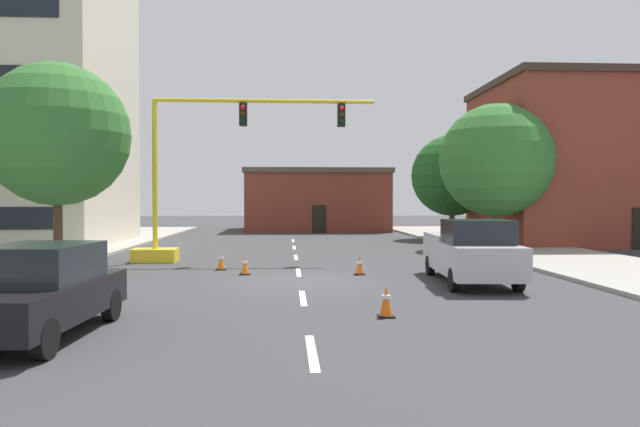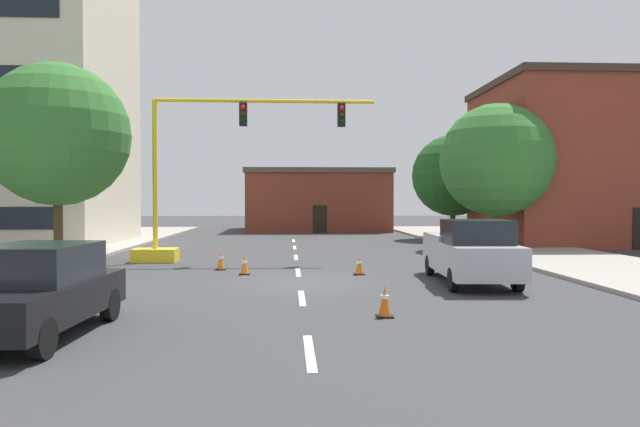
{
  "view_description": "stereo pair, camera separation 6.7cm",
  "coord_description": "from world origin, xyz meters",
  "px_view_note": "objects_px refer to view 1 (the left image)",
  "views": [
    {
      "loc": [
        -0.43,
        -18.32,
        2.56
      ],
      "look_at": [
        0.98,
        6.02,
        2.02
      ],
      "focal_mm": 32.88,
      "sensor_mm": 36.0,
      "label": 1
    },
    {
      "loc": [
        -0.37,
        -18.33,
        2.56
      ],
      "look_at": [
        0.98,
        6.02,
        2.02
      ],
      "focal_mm": 32.88,
      "sensor_mm": 36.0,
      "label": 2
    }
  ],
  "objects_px": {
    "tree_right_far": "(452,176)",
    "traffic_cone_roadside_d": "(245,265)",
    "traffic_cone_roadside_b": "(386,302)",
    "tree_left_near": "(57,135)",
    "pickup_truck_silver": "(470,252)",
    "traffic_cone_roadside_a": "(221,261)",
    "traffic_cone_roadside_c": "(359,265)",
    "tree_right_mid": "(496,160)",
    "sedan_black_near_left": "(39,290)",
    "traffic_signal_gantry": "(188,207)"
  },
  "relations": [
    {
      "from": "pickup_truck_silver",
      "to": "sedan_black_near_left",
      "type": "bearing_deg",
      "value": -147.26
    },
    {
      "from": "traffic_signal_gantry",
      "to": "traffic_cone_roadside_d",
      "type": "xyz_separation_m",
      "value": [
        2.7,
        -4.49,
        -1.98
      ]
    },
    {
      "from": "traffic_cone_roadside_c",
      "to": "traffic_cone_roadside_d",
      "type": "bearing_deg",
      "value": 176.4
    },
    {
      "from": "tree_right_far",
      "to": "traffic_cone_roadside_b",
      "type": "distance_m",
      "value": 27.21
    },
    {
      "from": "sedan_black_near_left",
      "to": "traffic_cone_roadside_a",
      "type": "relative_size",
      "value": 6.73
    },
    {
      "from": "pickup_truck_silver",
      "to": "traffic_cone_roadside_d",
      "type": "xyz_separation_m",
      "value": [
        -7.14,
        2.45,
        -0.65
      ]
    },
    {
      "from": "tree_left_near",
      "to": "tree_right_far",
      "type": "height_order",
      "value": "tree_left_near"
    },
    {
      "from": "sedan_black_near_left",
      "to": "traffic_cone_roadside_c",
      "type": "bearing_deg",
      "value": 51.08
    },
    {
      "from": "traffic_signal_gantry",
      "to": "traffic_cone_roadside_c",
      "type": "height_order",
      "value": "traffic_signal_gantry"
    },
    {
      "from": "sedan_black_near_left",
      "to": "traffic_cone_roadside_c",
      "type": "height_order",
      "value": "sedan_black_near_left"
    },
    {
      "from": "tree_right_far",
      "to": "traffic_cone_roadside_a",
      "type": "bearing_deg",
      "value": -129.16
    },
    {
      "from": "sedan_black_near_left",
      "to": "traffic_cone_roadside_b",
      "type": "bearing_deg",
      "value": 12.4
    },
    {
      "from": "tree_right_mid",
      "to": "tree_left_near",
      "type": "height_order",
      "value": "tree_left_near"
    },
    {
      "from": "traffic_cone_roadside_d",
      "to": "traffic_cone_roadside_b",
      "type": "bearing_deg",
      "value": -64.57
    },
    {
      "from": "sedan_black_near_left",
      "to": "traffic_cone_roadside_a",
      "type": "height_order",
      "value": "sedan_black_near_left"
    },
    {
      "from": "pickup_truck_silver",
      "to": "traffic_cone_roadside_a",
      "type": "height_order",
      "value": "pickup_truck_silver"
    },
    {
      "from": "tree_left_near",
      "to": "tree_right_far",
      "type": "xyz_separation_m",
      "value": [
        20.21,
        13.9,
        -1.01
      ]
    },
    {
      "from": "tree_right_far",
      "to": "traffic_cone_roadside_b",
      "type": "height_order",
      "value": "tree_right_far"
    },
    {
      "from": "pickup_truck_silver",
      "to": "traffic_cone_roadside_b",
      "type": "xyz_separation_m",
      "value": [
        -3.52,
        -5.15,
        -0.63
      ]
    },
    {
      "from": "tree_left_near",
      "to": "pickup_truck_silver",
      "type": "distance_m",
      "value": 16.82
    },
    {
      "from": "tree_left_near",
      "to": "sedan_black_near_left",
      "type": "bearing_deg",
      "value": -70.53
    },
    {
      "from": "traffic_cone_roadside_d",
      "to": "tree_left_near",
      "type": "bearing_deg",
      "value": 153.1
    },
    {
      "from": "tree_right_far",
      "to": "traffic_cone_roadside_d",
      "type": "distance_m",
      "value": 22.09
    },
    {
      "from": "tree_right_far",
      "to": "traffic_cone_roadside_c",
      "type": "bearing_deg",
      "value": -114.98
    },
    {
      "from": "traffic_signal_gantry",
      "to": "tree_right_mid",
      "type": "xyz_separation_m",
      "value": [
        15.12,
        5.34,
        2.37
      ]
    },
    {
      "from": "traffic_cone_roadside_c",
      "to": "tree_right_far",
      "type": "bearing_deg",
      "value": 65.02
    },
    {
      "from": "tree_left_near",
      "to": "traffic_cone_roadside_a",
      "type": "bearing_deg",
      "value": -20.23
    },
    {
      "from": "sedan_black_near_left",
      "to": "tree_left_near",
      "type": "bearing_deg",
      "value": 109.47
    },
    {
      "from": "sedan_black_near_left",
      "to": "tree_right_mid",
      "type": "bearing_deg",
      "value": 50.47
    },
    {
      "from": "tree_right_mid",
      "to": "traffic_cone_roadside_b",
      "type": "xyz_separation_m",
      "value": [
        -8.8,
        -17.43,
        -4.33
      ]
    },
    {
      "from": "traffic_cone_roadside_d",
      "to": "tree_right_mid",
      "type": "bearing_deg",
      "value": 38.35
    },
    {
      "from": "pickup_truck_silver",
      "to": "traffic_cone_roadside_c",
      "type": "distance_m",
      "value": 3.93
    },
    {
      "from": "sedan_black_near_left",
      "to": "traffic_cone_roadside_b",
      "type": "distance_m",
      "value": 7.0
    },
    {
      "from": "traffic_signal_gantry",
      "to": "tree_right_far",
      "type": "relative_size",
      "value": 1.46
    },
    {
      "from": "traffic_cone_roadside_b",
      "to": "tree_right_far",
      "type": "bearing_deg",
      "value": 70.99
    },
    {
      "from": "traffic_cone_roadside_b",
      "to": "traffic_cone_roadside_c",
      "type": "relative_size",
      "value": 1.08
    },
    {
      "from": "tree_right_mid",
      "to": "traffic_cone_roadside_d",
      "type": "xyz_separation_m",
      "value": [
        -12.42,
        -9.83,
        -4.34
      ]
    },
    {
      "from": "tree_right_far",
      "to": "traffic_cone_roadside_a",
      "type": "distance_m",
      "value": 21.53
    },
    {
      "from": "pickup_truck_silver",
      "to": "traffic_cone_roadside_a",
      "type": "bearing_deg",
      "value": 154.35
    },
    {
      "from": "pickup_truck_silver",
      "to": "traffic_cone_roadside_d",
      "type": "height_order",
      "value": "pickup_truck_silver"
    },
    {
      "from": "pickup_truck_silver",
      "to": "traffic_cone_roadside_d",
      "type": "bearing_deg",
      "value": 161.03
    },
    {
      "from": "tree_right_mid",
      "to": "pickup_truck_silver",
      "type": "bearing_deg",
      "value": -113.26
    },
    {
      "from": "tree_left_near",
      "to": "traffic_cone_roadside_d",
      "type": "distance_m",
      "value": 10.04
    },
    {
      "from": "tree_left_near",
      "to": "traffic_cone_roadside_d",
      "type": "bearing_deg",
      "value": -26.9
    },
    {
      "from": "tree_right_far",
      "to": "traffic_cone_roadside_b",
      "type": "bearing_deg",
      "value": -109.01
    },
    {
      "from": "tree_right_mid",
      "to": "traffic_cone_roadside_a",
      "type": "xyz_separation_m",
      "value": [
        -13.4,
        -8.38,
        -4.34
      ]
    },
    {
      "from": "traffic_cone_roadside_d",
      "to": "tree_right_far",
      "type": "bearing_deg",
      "value": 55.26
    },
    {
      "from": "traffic_signal_gantry",
      "to": "tree_right_mid",
      "type": "bearing_deg",
      "value": 19.45
    },
    {
      "from": "traffic_cone_roadside_a",
      "to": "traffic_cone_roadside_d",
      "type": "relative_size",
      "value": 1.02
    },
    {
      "from": "traffic_cone_roadside_d",
      "to": "traffic_cone_roadside_a",
      "type": "bearing_deg",
      "value": 124.18
    }
  ]
}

